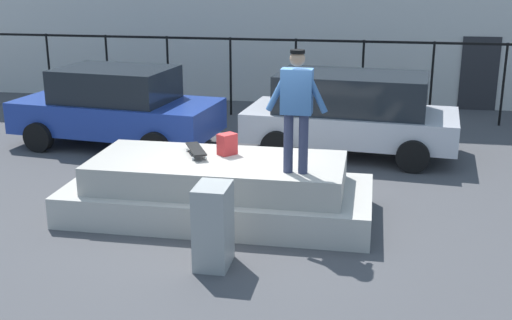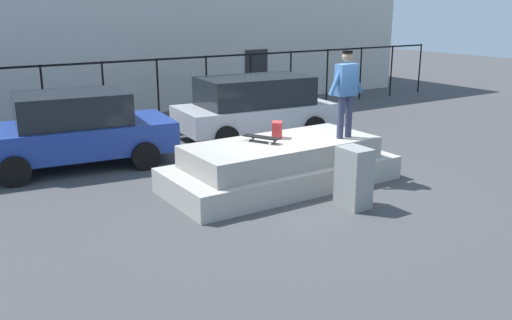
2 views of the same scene
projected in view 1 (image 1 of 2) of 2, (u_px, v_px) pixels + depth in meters
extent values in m
plane|color=#424244|center=(238.00, 221.00, 10.22)|extent=(60.00, 60.00, 0.00)
cube|color=#ADA89E|center=(218.00, 200.00, 10.41)|extent=(4.84, 2.11, 0.49)
cube|color=#A09B91|center=(218.00, 173.00, 10.27)|extent=(3.97, 1.73, 0.44)
cylinder|color=#2D334C|center=(288.00, 143.00, 9.45)|extent=(0.14, 0.14, 0.89)
cylinder|color=#2D334C|center=(303.00, 144.00, 9.41)|extent=(0.14, 0.14, 0.89)
cube|color=#33598C|center=(297.00, 91.00, 9.21)|extent=(0.45, 0.25, 0.65)
cylinder|color=#33598C|center=(278.00, 91.00, 9.26)|extent=(0.35, 0.10, 0.60)
cylinder|color=#33598C|center=(316.00, 93.00, 9.16)|extent=(0.35, 0.10, 0.60)
sphere|color=tan|center=(297.00, 59.00, 9.08)|extent=(0.22, 0.22, 0.22)
cylinder|color=black|center=(298.00, 52.00, 9.05)|extent=(0.21, 0.21, 0.05)
cube|color=black|center=(196.00, 149.00, 10.39)|extent=(0.53, 0.80, 0.02)
cylinder|color=silver|center=(193.00, 159.00, 10.15)|extent=(0.05, 0.06, 0.06)
cylinder|color=silver|center=(205.00, 158.00, 10.20)|extent=(0.05, 0.06, 0.06)
cylinder|color=silver|center=(187.00, 150.00, 10.62)|extent=(0.05, 0.06, 0.06)
cylinder|color=silver|center=(199.00, 149.00, 10.67)|extent=(0.05, 0.06, 0.06)
cube|color=red|center=(227.00, 144.00, 10.42)|extent=(0.33, 0.34, 0.34)
cube|color=navy|center=(118.00, 116.00, 14.35)|extent=(4.62, 2.47, 0.69)
cube|color=black|center=(116.00, 84.00, 14.15)|extent=(2.62, 2.01, 0.71)
cylinder|color=black|center=(88.00, 117.00, 15.75)|extent=(0.66, 0.29, 0.64)
cylinder|color=black|center=(39.00, 137.00, 13.91)|extent=(0.66, 0.29, 0.64)
cylinder|color=black|center=(193.00, 125.00, 14.99)|extent=(0.66, 0.29, 0.64)
cylinder|color=black|center=(155.00, 147.00, 13.15)|extent=(0.66, 0.29, 0.64)
cube|color=#B7B7BC|center=(350.00, 125.00, 13.71)|extent=(4.52, 2.38, 0.61)
cube|color=black|center=(352.00, 92.00, 13.51)|extent=(3.20, 2.02, 0.78)
cylinder|color=black|center=(297.00, 124.00, 15.08)|extent=(0.66, 0.28, 0.64)
cylinder|color=black|center=(277.00, 146.00, 13.21)|extent=(0.66, 0.28, 0.64)
cylinder|color=black|center=(417.00, 131.00, 14.39)|extent=(0.66, 0.28, 0.64)
cylinder|color=black|center=(413.00, 156.00, 12.52)|extent=(0.66, 0.28, 0.64)
cube|color=gray|center=(213.00, 226.00, 8.58)|extent=(0.45, 0.60, 1.13)
cylinder|color=black|center=(49.00, 71.00, 17.99)|extent=(0.06, 0.06, 2.05)
cylinder|color=black|center=(108.00, 73.00, 17.70)|extent=(0.06, 0.06, 2.05)
cylinder|color=black|center=(168.00, 75.00, 17.41)|extent=(0.06, 0.06, 2.05)
cylinder|color=black|center=(231.00, 77.00, 17.12)|extent=(0.06, 0.06, 2.05)
cylinder|color=black|center=(295.00, 79.00, 16.83)|extent=(0.06, 0.06, 2.05)
cylinder|color=black|center=(362.00, 81.00, 16.54)|extent=(0.06, 0.06, 2.05)
cylinder|color=black|center=(431.00, 83.00, 16.25)|extent=(0.06, 0.06, 2.05)
cylinder|color=black|center=(503.00, 85.00, 15.96)|extent=(0.06, 0.06, 2.05)
cube|color=black|center=(296.00, 40.00, 16.54)|extent=(24.00, 0.04, 0.06)
cube|color=#262628|center=(479.00, 74.00, 17.70)|extent=(1.00, 0.06, 2.00)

